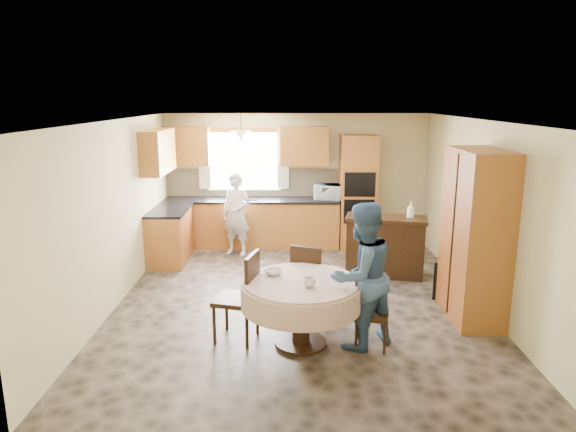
{
  "coord_description": "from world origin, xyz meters",
  "views": [
    {
      "loc": [
        -0.13,
        -6.8,
        2.8
      ],
      "look_at": [
        -0.15,
        0.3,
        1.15
      ],
      "focal_mm": 32.0,
      "sensor_mm": 36.0,
      "label": 1
    }
  ],
  "objects_px": {
    "sideboard": "(385,248)",
    "dining_table": "(301,295)",
    "chair_right": "(366,307)",
    "person_dining": "(361,276)",
    "oven_tower": "(357,192)",
    "chair_back": "(308,277)",
    "cupboard": "(475,236)",
    "person_sink": "(236,214)",
    "chair_left": "(243,293)"
  },
  "relations": [
    {
      "from": "dining_table",
      "to": "chair_back",
      "type": "bearing_deg",
      "value": 81.9
    },
    {
      "from": "chair_back",
      "to": "chair_right",
      "type": "xyz_separation_m",
      "value": [
        0.63,
        -0.8,
        -0.07
      ]
    },
    {
      "from": "dining_table",
      "to": "chair_right",
      "type": "relative_size",
      "value": 1.6
    },
    {
      "from": "sideboard",
      "to": "chair_left",
      "type": "relative_size",
      "value": 1.18
    },
    {
      "from": "chair_back",
      "to": "person_sink",
      "type": "xyz_separation_m",
      "value": [
        -1.19,
        2.75,
        0.2
      ]
    },
    {
      "from": "person_sink",
      "to": "oven_tower",
      "type": "bearing_deg",
      "value": 33.6
    },
    {
      "from": "oven_tower",
      "to": "cupboard",
      "type": "relative_size",
      "value": 0.97
    },
    {
      "from": "cupboard",
      "to": "person_dining",
      "type": "bearing_deg",
      "value": -152.57
    },
    {
      "from": "chair_back",
      "to": "person_dining",
      "type": "height_order",
      "value": "person_dining"
    },
    {
      "from": "sideboard",
      "to": "dining_table",
      "type": "bearing_deg",
      "value": -107.96
    },
    {
      "from": "dining_table",
      "to": "person_dining",
      "type": "height_order",
      "value": "person_dining"
    },
    {
      "from": "cupboard",
      "to": "dining_table",
      "type": "relative_size",
      "value": 1.59
    },
    {
      "from": "person_sink",
      "to": "cupboard",
      "type": "bearing_deg",
      "value": -18.85
    },
    {
      "from": "sideboard",
      "to": "person_dining",
      "type": "distance_m",
      "value": 2.55
    },
    {
      "from": "chair_back",
      "to": "person_sink",
      "type": "height_order",
      "value": "person_sink"
    },
    {
      "from": "chair_left",
      "to": "person_sink",
      "type": "relative_size",
      "value": 0.71
    },
    {
      "from": "chair_back",
      "to": "person_dining",
      "type": "distance_m",
      "value": 1.01
    },
    {
      "from": "person_dining",
      "to": "cupboard",
      "type": "bearing_deg",
      "value": 173.95
    },
    {
      "from": "oven_tower",
      "to": "chair_back",
      "type": "xyz_separation_m",
      "value": [
        -1.04,
        -3.26,
        -0.52
      ]
    },
    {
      "from": "dining_table",
      "to": "chair_back",
      "type": "height_order",
      "value": "chair_back"
    },
    {
      "from": "person_dining",
      "to": "person_sink",
      "type": "bearing_deg",
      "value": -97.02
    },
    {
      "from": "person_sink",
      "to": "sideboard",
      "type": "bearing_deg",
      "value": -3.59
    },
    {
      "from": "chair_right",
      "to": "oven_tower",
      "type": "bearing_deg",
      "value": 7.61
    },
    {
      "from": "oven_tower",
      "to": "chair_back",
      "type": "height_order",
      "value": "oven_tower"
    },
    {
      "from": "dining_table",
      "to": "chair_right",
      "type": "height_order",
      "value": "chair_right"
    },
    {
      "from": "person_sink",
      "to": "chair_right",
      "type": "bearing_deg",
      "value": -42.06
    },
    {
      "from": "oven_tower",
      "to": "cupboard",
      "type": "distance_m",
      "value": 3.41
    },
    {
      "from": "oven_tower",
      "to": "cupboard",
      "type": "xyz_separation_m",
      "value": [
        1.07,
        -3.24,
        0.03
      ]
    },
    {
      "from": "sideboard",
      "to": "chair_back",
      "type": "relative_size",
      "value": 1.28
    },
    {
      "from": "chair_right",
      "to": "cupboard",
      "type": "bearing_deg",
      "value": -47.66
    },
    {
      "from": "dining_table",
      "to": "chair_back",
      "type": "relative_size",
      "value": 1.39
    },
    {
      "from": "oven_tower",
      "to": "chair_left",
      "type": "xyz_separation_m",
      "value": [
        -1.82,
        -3.91,
        -0.47
      ]
    },
    {
      "from": "dining_table",
      "to": "person_dining",
      "type": "relative_size",
      "value": 0.81
    },
    {
      "from": "sideboard",
      "to": "chair_right",
      "type": "xyz_separation_m",
      "value": [
        -0.66,
        -2.43,
        0.02
      ]
    },
    {
      "from": "chair_left",
      "to": "dining_table",
      "type": "bearing_deg",
      "value": 94.4
    },
    {
      "from": "cupboard",
      "to": "chair_back",
      "type": "height_order",
      "value": "cupboard"
    },
    {
      "from": "dining_table",
      "to": "chair_left",
      "type": "xyz_separation_m",
      "value": [
        -0.67,
        0.11,
        -0.02
      ]
    },
    {
      "from": "cupboard",
      "to": "person_sink",
      "type": "relative_size",
      "value": 1.46
    },
    {
      "from": "cupboard",
      "to": "person_dining",
      "type": "xyz_separation_m",
      "value": [
        -1.54,
        -0.8,
        -0.25
      ]
    },
    {
      "from": "chair_right",
      "to": "person_dining",
      "type": "bearing_deg",
      "value": 87.33
    },
    {
      "from": "cupboard",
      "to": "person_dining",
      "type": "height_order",
      "value": "cupboard"
    },
    {
      "from": "dining_table",
      "to": "chair_back",
      "type": "xyz_separation_m",
      "value": [
        0.11,
        0.77,
        -0.07
      ]
    },
    {
      "from": "oven_tower",
      "to": "cupboard",
      "type": "bearing_deg",
      "value": -71.74
    },
    {
      "from": "sideboard",
      "to": "person_dining",
      "type": "bearing_deg",
      "value": -94.4
    },
    {
      "from": "person_sink",
      "to": "person_dining",
      "type": "height_order",
      "value": "person_dining"
    },
    {
      "from": "dining_table",
      "to": "chair_left",
      "type": "bearing_deg",
      "value": 170.33
    },
    {
      "from": "chair_left",
      "to": "person_dining",
      "type": "bearing_deg",
      "value": 98.55
    },
    {
      "from": "oven_tower",
      "to": "chair_left",
      "type": "bearing_deg",
      "value": -114.93
    },
    {
      "from": "cupboard",
      "to": "person_sink",
      "type": "distance_m",
      "value": 4.3
    },
    {
      "from": "chair_right",
      "to": "dining_table",
      "type": "bearing_deg",
      "value": 100.71
    }
  ]
}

